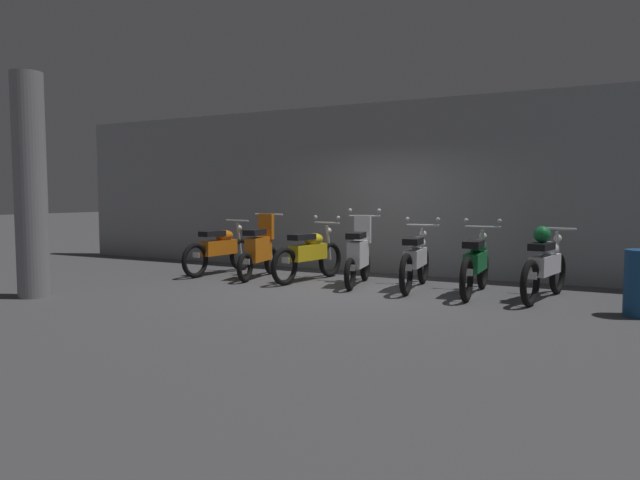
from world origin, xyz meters
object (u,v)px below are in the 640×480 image
at_px(motorbike_slot_5, 476,263).
at_px(support_pillar, 30,186).
at_px(motorbike_slot_1, 259,249).
at_px(motorbike_slot_2, 309,253).
at_px(motorbike_slot_0, 220,249).
at_px(motorbike_slot_4, 416,259).
at_px(motorbike_slot_3, 359,254).
at_px(motorbike_slot_6, 545,264).

relative_size(motorbike_slot_5, support_pillar, 0.59).
height_order(motorbike_slot_1, motorbike_slot_2, motorbike_slot_1).
bearing_deg(motorbike_slot_0, support_pillar, -104.93).
height_order(motorbike_slot_2, motorbike_slot_5, same).
xyz_separation_m(motorbike_slot_4, support_pillar, (-4.83, -3.34, 1.16)).
bearing_deg(motorbike_slot_0, motorbike_slot_3, -0.84).
bearing_deg(motorbike_slot_5, motorbike_slot_2, 177.73).
xyz_separation_m(motorbike_slot_0, motorbike_slot_3, (2.95, -0.04, 0.04)).
bearing_deg(motorbike_slot_6, motorbike_slot_2, 178.75).
height_order(motorbike_slot_3, support_pillar, support_pillar).
height_order(motorbike_slot_2, motorbike_slot_3, motorbike_slot_3).
bearing_deg(motorbike_slot_6, support_pillar, -154.41).
distance_m(motorbike_slot_2, motorbike_slot_3, 0.98).
relative_size(motorbike_slot_3, motorbike_slot_4, 0.86).
bearing_deg(motorbike_slot_0, motorbike_slot_5, -1.42).
bearing_deg(support_pillar, motorbike_slot_3, 40.74).
relative_size(motorbike_slot_1, motorbike_slot_5, 0.86).
distance_m(motorbike_slot_1, motorbike_slot_5, 3.95).
height_order(motorbike_slot_0, motorbike_slot_2, motorbike_slot_2).
height_order(motorbike_slot_4, motorbike_slot_5, same).
distance_m(motorbike_slot_0, motorbike_slot_6, 5.92).
xyz_separation_m(motorbike_slot_3, motorbike_slot_4, (0.99, 0.03, -0.04)).
height_order(motorbike_slot_3, motorbike_slot_4, motorbike_slot_3).
bearing_deg(motorbike_slot_5, motorbike_slot_6, 1.81).
bearing_deg(motorbike_slot_1, support_pillar, -119.89).
xyz_separation_m(motorbike_slot_2, support_pillar, (-2.87, -3.35, 1.16)).
distance_m(motorbike_slot_2, support_pillar, 4.56).
bearing_deg(motorbike_slot_2, motorbike_slot_0, 179.85).
xyz_separation_m(motorbike_slot_1, motorbike_slot_5, (3.95, -0.03, -0.03)).
bearing_deg(motorbike_slot_3, motorbike_slot_1, -178.47).
relative_size(motorbike_slot_2, motorbike_slot_6, 1.00).
xyz_separation_m(motorbike_slot_1, support_pillar, (-1.87, -3.26, 1.13)).
xyz_separation_m(motorbike_slot_0, motorbike_slot_2, (1.97, -0.01, 0.00)).
distance_m(motorbike_slot_6, support_pillar, 7.63).
xyz_separation_m(motorbike_slot_0, motorbike_slot_6, (5.92, -0.09, 0.04)).
distance_m(motorbike_slot_2, motorbike_slot_4, 1.96).
bearing_deg(motorbike_slot_5, motorbike_slot_3, 177.71).
bearing_deg(motorbike_slot_3, support_pillar, -139.26).
xyz_separation_m(motorbike_slot_2, motorbike_slot_5, (2.95, -0.12, 0.00)).
xyz_separation_m(motorbike_slot_2, motorbike_slot_3, (0.97, -0.04, 0.04)).
distance_m(motorbike_slot_1, motorbike_slot_4, 2.96).
bearing_deg(support_pillar, motorbike_slot_5, 29.02).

